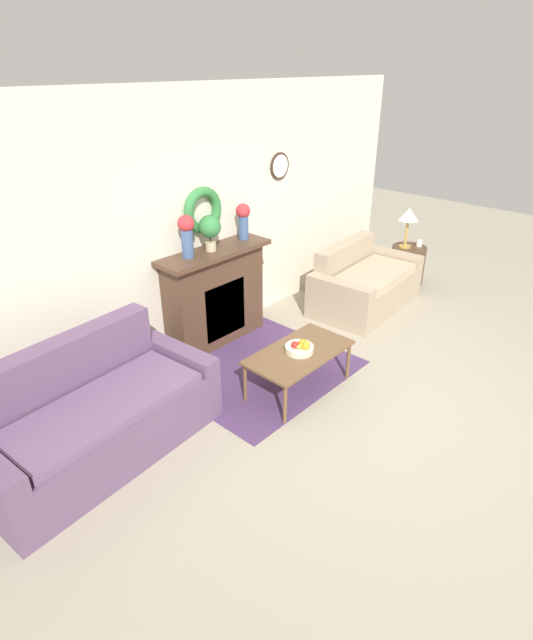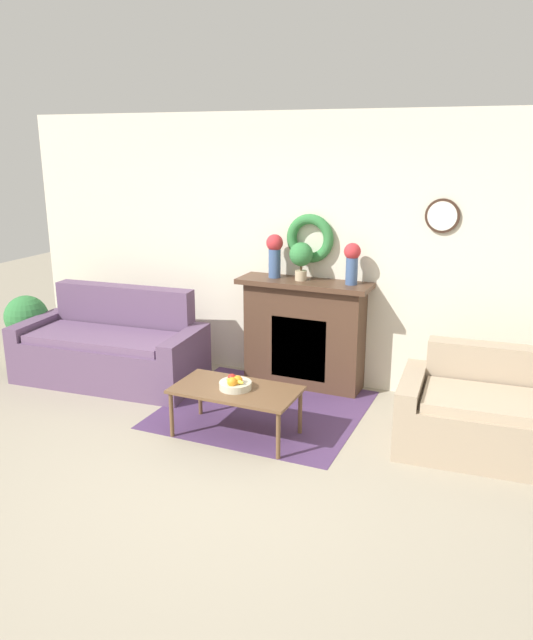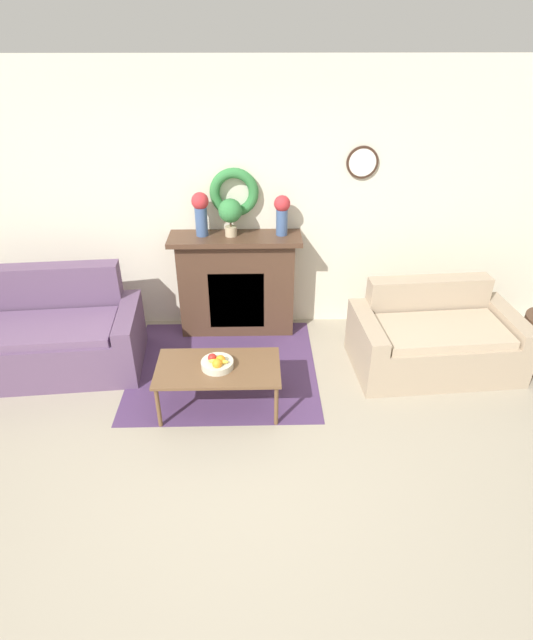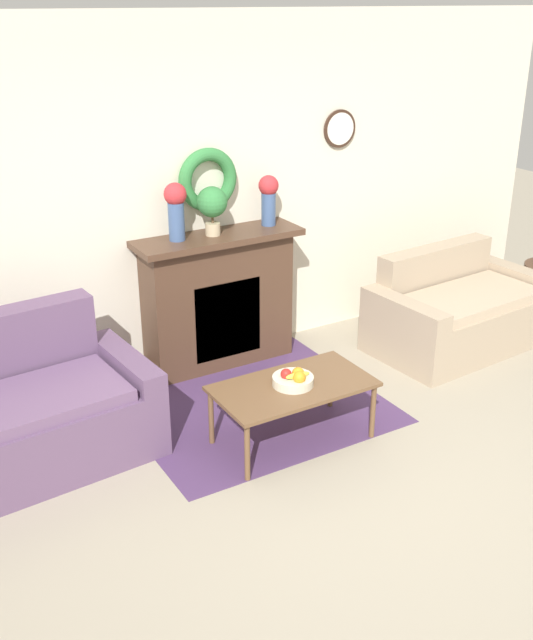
{
  "view_description": "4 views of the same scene",
  "coord_description": "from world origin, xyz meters",
  "px_view_note": "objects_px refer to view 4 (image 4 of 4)",
  "views": [
    {
      "loc": [
        -3.37,
        -1.62,
        2.86
      ],
      "look_at": [
        -0.25,
        1.24,
        0.66
      ],
      "focal_mm": 28.0,
      "sensor_mm": 36.0,
      "label": 1
    },
    {
      "loc": [
        1.99,
        -3.46,
        2.43
      ],
      "look_at": [
        -0.09,
        1.33,
        0.92
      ],
      "focal_mm": 35.0,
      "sensor_mm": 36.0,
      "label": 2
    },
    {
      "loc": [
        0.16,
        -2.54,
        2.91
      ],
      "look_at": [
        0.24,
        1.13,
        0.73
      ],
      "focal_mm": 28.0,
      "sensor_mm": 36.0,
      "label": 3
    },
    {
      "loc": [
        -2.54,
        -2.76,
        2.76
      ],
      "look_at": [
        -0.12,
        1.32,
        0.72
      ],
      "focal_mm": 42.0,
      "sensor_mm": 36.0,
      "label": 4
    }
  ],
  "objects_px": {
    "vase_on_mantel_left": "(176,207)",
    "vase_on_mantel_right": "(269,196)",
    "fruit_bowl": "(294,379)",
    "potted_plant_on_mantel": "(212,204)",
    "fireplace": "(218,299)",
    "coffee_table": "(293,390)",
    "loveseat_right": "(458,312)"
  },
  "relations": [
    {
      "from": "fireplace",
      "to": "vase_on_mantel_left",
      "type": "relative_size",
      "value": 3.06
    },
    {
      "from": "vase_on_mantel_left",
      "to": "vase_on_mantel_right",
      "type": "bearing_deg",
      "value": -0.0
    },
    {
      "from": "loveseat_right",
      "to": "vase_on_mantel_right",
      "type": "height_order",
      "value": "vase_on_mantel_right"
    },
    {
      "from": "loveseat_right",
      "to": "coffee_table",
      "type": "bearing_deg",
      "value": -168.36
    },
    {
      "from": "vase_on_mantel_left",
      "to": "vase_on_mantel_right",
      "type": "relative_size",
      "value": 1.09
    },
    {
      "from": "vase_on_mantel_right",
      "to": "potted_plant_on_mantel",
      "type": "distance_m",
      "value": 0.51
    },
    {
      "from": "vase_on_mantel_right",
      "to": "coffee_table",
      "type": "bearing_deg",
      "value": -114.36
    },
    {
      "from": "fruit_bowl",
      "to": "vase_on_mantel_right",
      "type": "xyz_separation_m",
      "value": [
        0.59,
        1.32,
        0.86
      ]
    },
    {
      "from": "fruit_bowl",
      "to": "potted_plant_on_mantel",
      "type": "distance_m",
      "value": 1.56
    },
    {
      "from": "fruit_bowl",
      "to": "fireplace",
      "type": "bearing_deg",
      "value": 84.53
    },
    {
      "from": "loveseat_right",
      "to": "potted_plant_on_mantel",
      "type": "relative_size",
      "value": 4.27
    },
    {
      "from": "coffee_table",
      "to": "vase_on_mantel_right",
      "type": "bearing_deg",
      "value": 65.64
    },
    {
      "from": "vase_on_mantel_right",
      "to": "fruit_bowl",
      "type": "bearing_deg",
      "value": -114.18
    },
    {
      "from": "fruit_bowl",
      "to": "vase_on_mantel_left",
      "type": "height_order",
      "value": "vase_on_mantel_left"
    },
    {
      "from": "fireplace",
      "to": "loveseat_right",
      "type": "xyz_separation_m",
      "value": [
        1.92,
        -0.73,
        -0.26
      ]
    },
    {
      "from": "coffee_table",
      "to": "fruit_bowl",
      "type": "relative_size",
      "value": 3.85
    },
    {
      "from": "potted_plant_on_mantel",
      "to": "vase_on_mantel_right",
      "type": "bearing_deg",
      "value": 2.26
    },
    {
      "from": "fruit_bowl",
      "to": "vase_on_mantel_left",
      "type": "distance_m",
      "value": 1.6
    },
    {
      "from": "vase_on_mantel_left",
      "to": "fireplace",
      "type": "bearing_deg",
      "value": -0.96
    },
    {
      "from": "vase_on_mantel_right",
      "to": "potted_plant_on_mantel",
      "type": "xyz_separation_m",
      "value": [
        -0.51,
        -0.02,
        0.01
      ]
    },
    {
      "from": "potted_plant_on_mantel",
      "to": "vase_on_mantel_left",
      "type": "bearing_deg",
      "value": 176.04
    },
    {
      "from": "fruit_bowl",
      "to": "vase_on_mantel_right",
      "type": "height_order",
      "value": "vase_on_mantel_right"
    },
    {
      "from": "loveseat_right",
      "to": "vase_on_mantel_left",
      "type": "bearing_deg",
      "value": 157.81
    },
    {
      "from": "coffee_table",
      "to": "potted_plant_on_mantel",
      "type": "height_order",
      "value": "potted_plant_on_mantel"
    },
    {
      "from": "fruit_bowl",
      "to": "potted_plant_on_mantel",
      "type": "relative_size",
      "value": 0.73
    },
    {
      "from": "loveseat_right",
      "to": "fruit_bowl",
      "type": "distance_m",
      "value": 2.14
    },
    {
      "from": "vase_on_mantel_left",
      "to": "potted_plant_on_mantel",
      "type": "relative_size",
      "value": 1.16
    },
    {
      "from": "coffee_table",
      "to": "potted_plant_on_mantel",
      "type": "distance_m",
      "value": 1.6
    },
    {
      "from": "coffee_table",
      "to": "vase_on_mantel_right",
      "type": "distance_m",
      "value": 1.72
    },
    {
      "from": "fireplace",
      "to": "fruit_bowl",
      "type": "bearing_deg",
      "value": -95.47
    },
    {
      "from": "fireplace",
      "to": "potted_plant_on_mantel",
      "type": "distance_m",
      "value": 0.78
    },
    {
      "from": "fruit_bowl",
      "to": "vase_on_mantel_right",
      "type": "bearing_deg",
      "value": 65.82
    }
  ]
}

